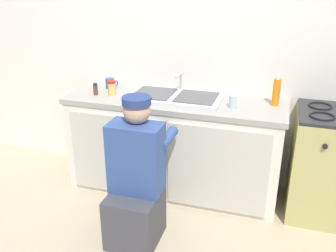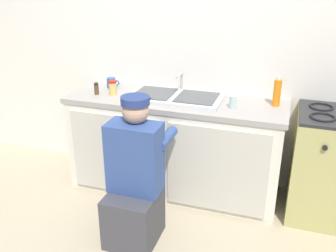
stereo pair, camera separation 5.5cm
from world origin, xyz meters
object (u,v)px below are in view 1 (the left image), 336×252
condiment_jar (112,88)px  soap_bottle_orange (276,92)px  stove_range (331,164)px  coffee_mug (110,83)px  plumber_person (136,184)px  water_glass (233,102)px  sink_double_basin (175,97)px  spice_bottle_pepper (96,89)px

condiment_jar → soap_bottle_orange: (1.39, 0.15, 0.05)m
stove_range → condiment_jar: condiment_jar is taller
stove_range → condiment_jar: bearing=-178.0°
condiment_jar → coffee_mug: condiment_jar is taller
plumber_person → coffee_mug: plumber_person is taller
condiment_jar → stove_range: bearing=2.0°
condiment_jar → water_glass: 1.06m
sink_double_basin → soap_bottle_orange: (0.83, 0.08, 0.09)m
spice_bottle_pepper → soap_bottle_orange: size_ratio=0.42×
sink_double_basin → soap_bottle_orange: bearing=5.7°
soap_bottle_orange → coffee_mug: soap_bottle_orange is taller
spice_bottle_pepper → condiment_jar: bearing=13.8°
plumber_person → coffee_mug: size_ratio=8.76×
sink_double_basin → spice_bottle_pepper: 0.71m
condiment_jar → soap_bottle_orange: soap_bottle_orange is taller
stove_range → coffee_mug: size_ratio=7.15×
water_glass → spice_bottle_pepper: bearing=-178.8°
sink_double_basin → coffee_mug: 0.68m
plumber_person → condiment_jar: plumber_person is taller
coffee_mug → stove_range: bearing=-3.6°
stove_range → coffee_mug: coffee_mug is taller
plumber_person → soap_bottle_orange: 1.34m
stove_range → soap_bottle_orange: 0.73m
stove_range → sink_double_basin: bearing=179.9°
stove_range → soap_bottle_orange: size_ratio=3.60×
stove_range → water_glass: water_glass is taller
coffee_mug → water_glass: (1.17, -0.20, 0.00)m
water_glass → condiment_jar: bearing=179.4°
plumber_person → condiment_jar: size_ratio=8.63×
sink_double_basin → water_glass: (0.50, -0.08, 0.03)m
stove_range → plumber_person: (-1.38, -0.77, 0.01)m
coffee_mug → water_glass: size_ratio=1.26×
sink_double_basin → stove_range: (1.31, -0.00, -0.45)m
spice_bottle_pepper → water_glass: 1.21m
sink_double_basin → stove_range: bearing=-0.1°
plumber_person → spice_bottle_pepper: (-0.64, 0.67, 0.46)m
soap_bottle_orange → coffee_mug: 1.50m
soap_bottle_orange → stove_range: bearing=-9.9°
plumber_person → condiment_jar: bearing=125.1°
sink_double_basin → water_glass: sink_double_basin is taller
plumber_person → sink_double_basin: bearing=85.1°
sink_double_basin → soap_bottle_orange: 0.84m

